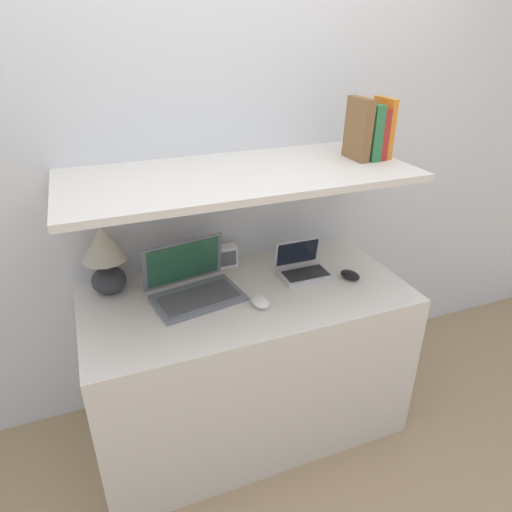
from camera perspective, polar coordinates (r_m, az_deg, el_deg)
name	(u,v)px	position (r m, az deg, el deg)	size (l,w,h in m)	color
ground_plane	(275,475)	(2.24, 2.43, -25.65)	(12.00, 12.00, 0.00)	#9E8460
wall_back	(215,166)	(2.14, -5.09, 11.14)	(6.00, 0.05, 2.40)	silver
desk	(248,361)	(2.19, -1.04, -13.01)	(1.39, 0.68, 0.75)	silver
back_riser	(223,280)	(2.33, -4.19, -3.04)	(1.39, 0.04, 1.24)	silver
shelf	(239,175)	(1.82, -2.09, 10.06)	(1.39, 0.61, 0.03)	silver
table_lamp	(105,255)	(1.99, -18.39, 0.09)	(0.18, 0.18, 0.31)	#2D2D33
laptop_large	(193,286)	(1.94, -7.86, -3.75)	(0.40, 0.32, 0.22)	slate
laptop_small	(303,268)	(2.10, 5.84, -1.48)	(0.23, 0.18, 0.15)	silver
computer_mouse	(260,302)	(1.87, 0.53, -5.73)	(0.08, 0.11, 0.04)	white
second_mouse	(350,275)	(2.11, 11.67, -2.34)	(0.09, 0.11, 0.04)	black
router_box	(225,256)	(2.16, -3.85, -0.05)	(0.11, 0.06, 0.10)	white
book_orange	(383,128)	(2.09, 15.57, 15.20)	(0.03, 0.14, 0.25)	orange
book_red	(376,132)	(2.08, 14.77, 14.73)	(0.03, 0.15, 0.21)	#A82823
book_green	(368,131)	(2.05, 13.86, 14.93)	(0.04, 0.16, 0.23)	#2D7042
book_brown	(358,129)	(2.02, 12.67, 15.23)	(0.05, 0.15, 0.25)	brown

